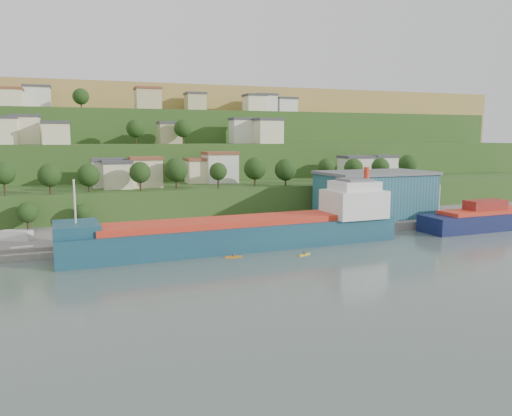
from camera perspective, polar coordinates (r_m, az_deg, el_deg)
name	(u,v)px	position (r m, az deg, el deg)	size (l,w,h in m)	color
ground	(267,256)	(102.57, 1.25, -5.56)	(500.00, 500.00, 0.00)	#4A5A53
quay	(299,228)	(135.46, 4.89, -2.26)	(220.00, 26.00, 4.00)	slate
hillside	(150,185)	(265.29, -11.98, 2.63)	(360.00, 210.55, 96.00)	#284719
cargo_ship_near	(248,234)	(110.47, -0.87, -2.94)	(75.78, 15.47, 19.35)	#14334D
warehouse	(375,194)	(144.85, 13.41, 1.59)	(31.53, 19.87, 12.80)	navy
caravan	(17,237)	(120.24, -25.68, -3.04)	(6.31, 2.63, 2.94)	silver
dinghy	(22,249)	(112.74, -25.16, -4.24)	(4.21, 1.58, 0.84)	silver
kayak_orange	(233,256)	(101.81, -2.60, -5.52)	(3.49, 0.96, 0.86)	orange
kayak_yellow	(304,254)	(104.08, 5.54, -5.26)	(3.16, 1.75, 0.80)	gold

